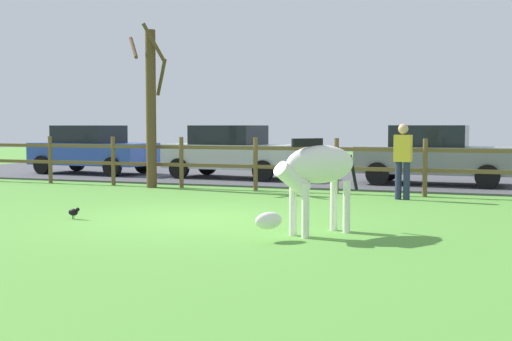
{
  "coord_description": "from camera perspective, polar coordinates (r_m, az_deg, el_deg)",
  "views": [
    {
      "loc": [
        4.84,
        -10.2,
        1.59
      ],
      "look_at": [
        0.55,
        1.41,
        0.75
      ],
      "focal_mm": 46.12,
      "sensor_mm": 36.0,
      "label": 1
    }
  ],
  "objects": [
    {
      "name": "parking_asphalt",
      "position": [
        20.15,
        6.32,
        -0.6
      ],
      "size": [
        28.0,
        7.4,
        0.05
      ],
      "primitive_type": "cube",
      "color": "#47474C",
      "rests_on": "ground_plane"
    },
    {
      "name": "visitor_near_fence",
      "position": [
        14.5,
        12.62,
        1.09
      ],
      "size": [
        0.38,
        0.26,
        1.64
      ],
      "color": "#232847",
      "rests_on": "ground_plane"
    },
    {
      "name": "bare_tree",
      "position": [
        17.15,
        -9.1,
        5.66
      ],
      "size": [
        1.12,
        1.12,
        4.17
      ],
      "color": "#513A23",
      "rests_on": "ground_plane"
    },
    {
      "name": "parked_car_silver",
      "position": [
        19.47,
        -2.1,
        1.67
      ],
      "size": [
        4.12,
        2.13,
        1.56
      ],
      "color": "#B7BABF",
      "rests_on": "parking_asphalt"
    },
    {
      "name": "parked_car_grey",
      "position": [
        17.95,
        15.15,
        1.36
      ],
      "size": [
        4.04,
        1.96,
        1.56
      ],
      "color": "slate",
      "rests_on": "parking_asphalt"
    },
    {
      "name": "paddock_fence",
      "position": [
        16.23,
        -0.04,
        0.9
      ],
      "size": [
        20.53,
        0.11,
        1.31
      ],
      "color": "brown",
      "rests_on": "ground_plane"
    },
    {
      "name": "crow_on_grass",
      "position": [
        11.65,
        -15.53,
        -3.48
      ],
      "size": [
        0.21,
        0.1,
        0.2
      ],
      "color": "black",
      "rests_on": "ground_plane"
    },
    {
      "name": "parked_car_blue",
      "position": [
        21.91,
        -14.02,
        1.81
      ],
      "size": [
        4.09,
        2.06,
        1.56
      ],
      "color": "#2D4CAD",
      "rests_on": "parking_asphalt"
    },
    {
      "name": "zebra",
      "position": [
        9.59,
        5.22,
        -0.1
      ],
      "size": [
        1.28,
        1.68,
        1.41
      ],
      "color": "white",
      "rests_on": "ground_plane"
    },
    {
      "name": "ground_plane",
      "position": [
        11.4,
        -5.06,
        -4.15
      ],
      "size": [
        60.0,
        60.0,
        0.0
      ],
      "primitive_type": "plane",
      "color": "#549338"
    }
  ]
}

